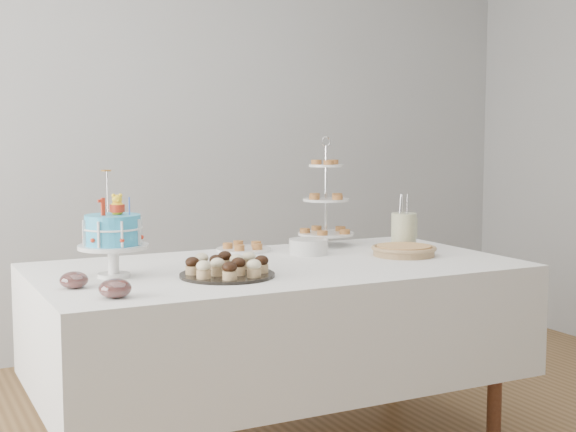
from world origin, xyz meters
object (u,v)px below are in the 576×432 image
plate_stack (308,247)px  tiered_stand (326,200)px  jam_bowl_b (74,280)px  jam_bowl_a (115,289)px  utensil_pitcher (404,230)px  pie (404,250)px  cupcake_tray (227,266)px  pastry_plate (244,247)px  table (278,320)px  birthday_cake (113,248)px

plate_stack → tiered_stand: bearing=44.8°
plate_stack → jam_bowl_b: (-1.08, -0.32, -0.01)m
tiered_stand → plate_stack: 0.33m
jam_bowl_a → utensil_pitcher: utensil_pitcher is taller
pie → cupcake_tray: bearing=-172.0°
cupcake_tray → jam_bowl_b: (-0.55, 0.03, -0.01)m
cupcake_tray → pastry_plate: bearing=60.9°
pastry_plate → utensil_pitcher: bearing=-23.3°
pastry_plate → jam_bowl_a: 1.08m
tiered_stand → utensil_pitcher: tiered_stand is taller
cupcake_tray → pie: bearing=8.0°
table → cupcake_tray: bearing=-150.9°
tiered_stand → pastry_plate: bearing=177.5°
pie → jam_bowl_a: bearing=-166.9°
pie → plate_stack: plate_stack is taller
pie → jam_bowl_b: jam_bowl_b is taller
utensil_pitcher → pastry_plate: bearing=172.3°
table → utensil_pitcher: utensil_pitcher is taller
pastry_plate → table: bearing=-93.5°
pastry_plate → cupcake_tray: bearing=-119.1°
table → cupcake_tray: size_ratio=5.44×
birthday_cake → jam_bowl_b: 0.24m
jam_bowl_a → utensil_pitcher: bearing=17.8°
birthday_cake → pie: 1.26m
jam_bowl_b → utensil_pitcher: bearing=9.0°
birthday_cake → pie: size_ratio=1.40×
tiered_stand → jam_bowl_b: size_ratio=5.24×
pastry_plate → jam_bowl_a: (-0.78, -0.75, 0.01)m
jam_bowl_b → utensil_pitcher: size_ratio=0.38×
plate_stack → pastry_plate: bearing=134.9°
table → pastry_plate: size_ratio=7.77×
utensil_pitcher → jam_bowl_b: bearing=-155.4°
jam_bowl_a → utensil_pitcher: size_ratio=0.42×
table → jam_bowl_b: size_ratio=19.66×
pie → utensil_pitcher: (0.10, 0.15, 0.06)m
plate_stack → jam_bowl_a: bearing=-151.7°
pastry_plate → plate_stack: bearing=-45.1°
birthday_cake → pastry_plate: birthday_cake is taller
pie → pastry_plate: pie is taller
cupcake_tray → jam_bowl_a: bearing=-157.8°
birthday_cake → tiered_stand: (1.10, 0.37, 0.11)m
birthday_cake → jam_bowl_b: size_ratio=4.04×
cupcake_tray → jam_bowl_b: size_ratio=3.62×
jam_bowl_b → pie: bearing=3.7°
jam_bowl_b → cupcake_tray: bearing=-3.1°
birthday_cake → table: bearing=-4.2°
pie → plate_stack: bearing=147.4°
plate_stack → pastry_plate: (-0.21, 0.21, -0.02)m
birthday_cake → tiered_stand: 1.17m
jam_bowl_a → pie: bearing=13.1°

